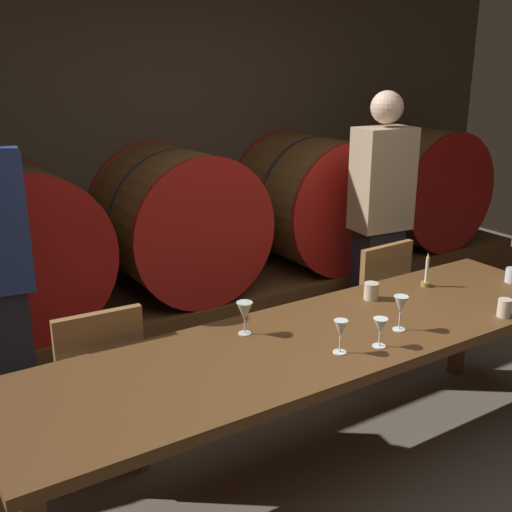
# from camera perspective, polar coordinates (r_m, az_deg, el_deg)

# --- Properties ---
(ground_plane) EXTENTS (8.67, 8.67, 0.00)m
(ground_plane) POSITION_cam_1_polar(r_m,az_deg,el_deg) (3.14, 11.90, -21.39)
(ground_plane) COLOR brown
(back_wall) EXTENTS (6.67, 0.24, 2.68)m
(back_wall) POSITION_cam_1_polar(r_m,az_deg,el_deg) (4.68, -9.99, 9.92)
(back_wall) COLOR #473A2D
(back_wall) RESTS_ON ground
(barrel_shelf) EXTENTS (6.00, 0.90, 0.41)m
(barrel_shelf) POSITION_cam_1_polar(r_m,az_deg,el_deg) (4.50, -6.46, -5.34)
(barrel_shelf) COLOR brown
(barrel_shelf) RESTS_ON ground
(wine_barrel_left) EXTENTS (0.99, 0.85, 0.99)m
(wine_barrel_left) POSITION_cam_1_polar(r_m,az_deg,el_deg) (3.94, -21.23, 0.81)
(wine_barrel_left) COLOR #513319
(wine_barrel_left) RESTS_ON barrel_shelf
(wine_barrel_center) EXTENTS (0.99, 0.85, 0.99)m
(wine_barrel_center) POSITION_cam_1_polar(r_m,az_deg,el_deg) (4.26, -7.07, 3.14)
(wine_barrel_center) COLOR brown
(wine_barrel_center) RESTS_ON barrel_shelf
(wine_barrel_right) EXTENTS (0.99, 0.85, 0.99)m
(wine_barrel_right) POSITION_cam_1_polar(r_m,az_deg,el_deg) (4.85, 5.21, 5.01)
(wine_barrel_right) COLOR brown
(wine_barrel_right) RESTS_ON barrel_shelf
(wine_barrel_far_right) EXTENTS (0.99, 0.85, 0.99)m
(wine_barrel_far_right) POSITION_cam_1_polar(r_m,az_deg,el_deg) (5.56, 14.16, 6.22)
(wine_barrel_far_right) COLOR brown
(wine_barrel_far_right) RESTS_ON barrel_shelf
(dining_table) EXTENTS (2.93, 0.79, 0.74)m
(dining_table) POSITION_cam_1_polar(r_m,az_deg,el_deg) (2.93, 5.99, -8.26)
(dining_table) COLOR brown
(dining_table) RESTS_ON ground
(chair_left) EXTENTS (0.42, 0.42, 0.88)m
(chair_left) POSITION_cam_1_polar(r_m,az_deg,el_deg) (3.13, -14.22, -10.97)
(chair_left) COLOR olive
(chair_left) RESTS_ON ground
(chair_right) EXTENTS (0.42, 0.42, 0.88)m
(chair_right) POSITION_cam_1_polar(r_m,az_deg,el_deg) (4.02, 10.42, -4.00)
(chair_right) COLOR olive
(chair_right) RESTS_ON ground
(guest_right) EXTENTS (0.40, 0.28, 1.75)m
(guest_right) POSITION_cam_1_polar(r_m,az_deg,el_deg) (4.31, 11.18, 3.20)
(guest_right) COLOR black
(guest_right) RESTS_ON ground
(candle_center) EXTENTS (0.05, 0.05, 0.19)m
(candle_center) POSITION_cam_1_polar(r_m,az_deg,el_deg) (3.58, 15.19, -1.87)
(candle_center) COLOR olive
(candle_center) RESTS_ON dining_table
(wine_glass_far_left) EXTENTS (0.08, 0.08, 0.16)m
(wine_glass_far_left) POSITION_cam_1_polar(r_m,az_deg,el_deg) (2.86, -1.04, -5.11)
(wine_glass_far_left) COLOR silver
(wine_glass_far_left) RESTS_ON dining_table
(wine_glass_center_left) EXTENTS (0.06, 0.06, 0.15)m
(wine_glass_center_left) POSITION_cam_1_polar(r_m,az_deg,el_deg) (2.71, 7.69, -6.65)
(wine_glass_center_left) COLOR white
(wine_glass_center_left) RESTS_ON dining_table
(wine_glass_center_right) EXTENTS (0.07, 0.07, 0.13)m
(wine_glass_center_right) POSITION_cam_1_polar(r_m,az_deg,el_deg) (2.80, 11.21, -6.32)
(wine_glass_center_right) COLOR white
(wine_glass_center_right) RESTS_ON dining_table
(wine_glass_far_right) EXTENTS (0.07, 0.07, 0.17)m
(wine_glass_far_right) POSITION_cam_1_polar(r_m,az_deg,el_deg) (2.97, 12.99, -4.40)
(wine_glass_far_right) COLOR white
(wine_glass_far_right) RESTS_ON dining_table
(cup_left) EXTENTS (0.08, 0.08, 0.09)m
(cup_left) POSITION_cam_1_polar(r_m,az_deg,el_deg) (3.33, 10.41, -3.15)
(cup_left) COLOR beige
(cup_left) RESTS_ON dining_table
(cup_center) EXTENTS (0.07, 0.07, 0.09)m
(cup_center) POSITION_cam_1_polar(r_m,az_deg,el_deg) (3.29, 21.62, -4.40)
(cup_center) COLOR beige
(cup_center) RESTS_ON dining_table
(cup_right) EXTENTS (0.08, 0.08, 0.08)m
(cup_right) POSITION_cam_1_polar(r_m,az_deg,el_deg) (3.80, 22.24, -1.63)
(cup_right) COLOR silver
(cup_right) RESTS_ON dining_table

